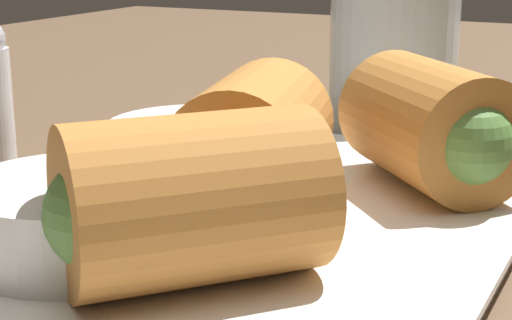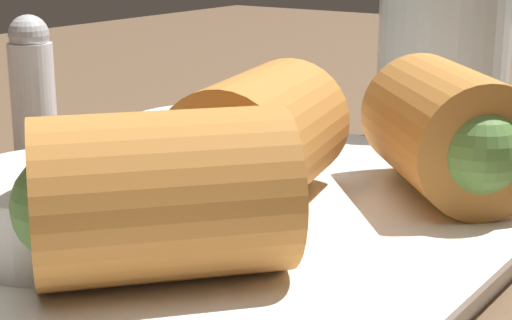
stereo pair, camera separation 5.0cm
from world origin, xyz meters
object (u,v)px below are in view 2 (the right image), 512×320
object	(u,v)px
dipping_bowl_near	(218,146)
drinking_glass	(444,41)
serving_plate	(256,229)
salt_shaker	(33,89)
dipping_bowl_far	(67,205)

from	to	relation	value
dipping_bowl_near	drinking_glass	size ratio (longest dim) A/B	0.68
serving_plate	drinking_glass	world-z (taller)	drinking_glass
dipping_bowl_near	salt_shaker	bearing A→B (deg)	87.90
dipping_bowl_far	drinking_glass	xyz separation A→B (cm)	(28.19, -2.83, 3.33)
dipping_bowl_near	drinking_glass	world-z (taller)	drinking_glass
dipping_bowl_near	salt_shaker	world-z (taller)	salt_shaker
serving_plate	dipping_bowl_far	bearing A→B (deg)	151.49
serving_plate	salt_shaker	xyz separation A→B (cm)	(3.96, 18.01, 3.45)
dipping_bowl_near	dipping_bowl_far	distance (cm)	10.40
drinking_glass	salt_shaker	distance (cm)	24.43
dipping_bowl_far	salt_shaker	size ratio (longest dim) A/B	1.02
dipping_bowl_far	dipping_bowl_near	bearing A→B (deg)	4.77
dipping_bowl_far	drinking_glass	distance (cm)	28.52
dipping_bowl_far	salt_shaker	world-z (taller)	salt_shaker
dipping_bowl_near	dipping_bowl_far	size ratio (longest dim) A/B	1.00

